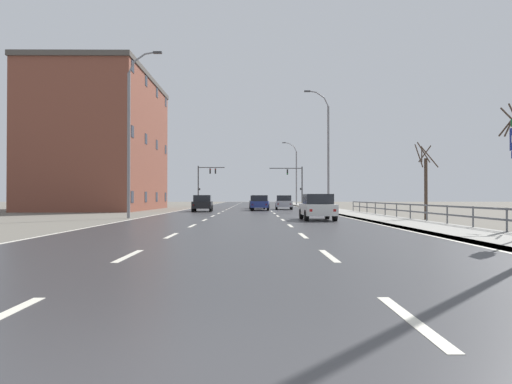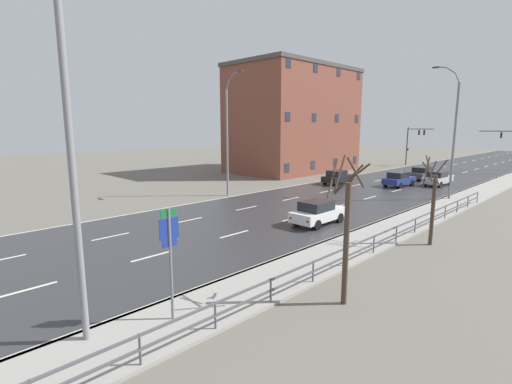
{
  "view_description": "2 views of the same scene",
  "coord_description": "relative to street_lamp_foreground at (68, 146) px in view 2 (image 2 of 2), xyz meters",
  "views": [
    {
      "loc": [
        0.57,
        -2.96,
        1.39
      ],
      "look_at": [
        0.95,
        57.9,
        2.08
      ],
      "focal_mm": 31.23,
      "sensor_mm": 36.0,
      "label": 1
    },
    {
      "loc": [
        18.22,
        4.18,
        6.26
      ],
      "look_at": [
        0.0,
        22.32,
        1.75
      ],
      "focal_mm": 26.03,
      "sensor_mm": 36.0,
      "label": 2
    }
  ],
  "objects": [
    {
      "name": "car_far_left",
      "position": [
        -6.16,
        34.8,
        -4.94
      ],
      "size": [
        2.02,
        4.19,
        1.57
      ],
      "rotation": [
        0.0,
        0.0,
        -0.06
      ],
      "color": "navy",
      "rests_on": "ground"
    },
    {
      "name": "road_asphalt_strip",
      "position": [
        -7.44,
        52.29,
        -5.73
      ],
      "size": [
        14.0,
        120.0,
        0.03
      ],
      "color": "#303033",
      "rests_on": "ground"
    },
    {
      "name": "highway_sign",
      "position": [
        0.96,
        2.44,
        -3.32
      ],
      "size": [
        0.09,
        0.68,
        3.79
      ],
      "color": "slate",
      "rests_on": "ground"
    },
    {
      "name": "guardrail",
      "position": [
        2.41,
        13.04,
        -5.04
      ],
      "size": [
        0.07,
        35.07,
        1.0
      ],
      "color": "#515459",
      "rests_on": "ground"
    },
    {
      "name": "car_mid_centre",
      "position": [
        -11.69,
        31.58,
        -4.94
      ],
      "size": [
        1.99,
        4.18,
        1.57
      ],
      "rotation": [
        0.0,
        0.0,
        0.05
      ],
      "color": "black",
      "rests_on": "ground"
    },
    {
      "name": "traffic_signal_left",
      "position": [
        -14.38,
        57.78,
        -1.56
      ],
      "size": [
        4.15,
        0.36,
        6.19
      ],
      "color": "#38383A",
      "rests_on": "ground"
    },
    {
      "name": "car_near_right",
      "position": [
        -6.38,
        41.58,
        -4.94
      ],
      "size": [
        1.89,
        4.13,
        1.57
      ],
      "rotation": [
        0.0,
        0.0,
        -0.02
      ],
      "color": "#474C51",
      "rests_on": "ground"
    },
    {
      "name": "traffic_signal_right",
      "position": [
        -0.44,
        55.93,
        -1.82
      ],
      "size": [
        4.99,
        0.36,
        5.96
      ],
      "color": "#38383A",
      "rests_on": "ground"
    },
    {
      "name": "bare_tree_mid",
      "position": [
        3.76,
        16.67,
        -3.46
      ],
      "size": [
        1.15,
        1.06,
        4.8
      ],
      "color": "#423328",
      "rests_on": "ground"
    },
    {
      "name": "ground_plane",
      "position": [
        -7.44,
        40.29,
        -5.8
      ],
      "size": [
        160.0,
        160.0,
        0.12
      ],
      "color": "#666056"
    },
    {
      "name": "street_lamp_midground",
      "position": [
        0.03,
        30.81,
        -0.15
      ],
      "size": [
        2.36,
        0.24,
        11.4
      ],
      "color": "slate",
      "rests_on": "ground"
    },
    {
      "name": "brick_building",
      "position": [
        -23.51,
        38.23,
        1.56
      ],
      "size": [
        11.13,
        18.37,
        14.6
      ],
      "color": "brown",
      "rests_on": "ground"
    },
    {
      "name": "street_lamp_left_bank",
      "position": [
        -14.91,
        18.49,
        -0.33
      ],
      "size": [
        2.26,
        0.24,
        11.0
      ],
      "color": "slate",
      "rests_on": "ground"
    },
    {
      "name": "car_distant",
      "position": [
        -3.03,
        15.9,
        -4.94
      ],
      "size": [
        1.86,
        4.11,
        1.57
      ],
      "rotation": [
        0.0,
        0.0,
        0.01
      ],
      "color": "silver",
      "rests_on": "ground"
    },
    {
      "name": "car_far_right",
      "position": [
        -3.49,
        38.39,
        -4.94
      ],
      "size": [
        1.98,
        4.18,
        1.57
      ],
      "rotation": [
        0.0,
        0.0,
        -0.05
      ],
      "color": "#B7B7BC",
      "rests_on": "ground"
    },
    {
      "name": "bare_tree_near",
      "position": [
        4.15,
        7.52,
        -3.15
      ],
      "size": [
        1.31,
        1.63,
        5.32
      ],
      "color": "#423328",
      "rests_on": "ground"
    },
    {
      "name": "street_lamp_foreground",
      "position": [
        0.0,
        0.0,
        0.0
      ],
      "size": [
        2.71,
        0.24,
        11.78
      ],
      "color": "slate",
      "rests_on": "ground"
    }
  ]
}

